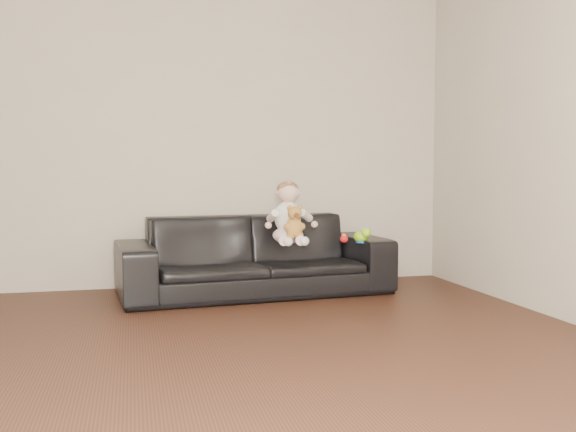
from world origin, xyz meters
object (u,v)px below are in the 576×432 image
object	(u,v)px
teddy_bear	(294,223)
toy_rattle	(344,239)
baby	(288,216)
toy_blue_disc	(362,242)
sofa	(255,255)
toy_green	(361,237)

from	to	relation	value
teddy_bear	toy_rattle	bearing A→B (deg)	31.87
baby	toy_blue_disc	world-z (taller)	baby
toy_blue_disc	teddy_bear	bearing A→B (deg)	-170.67
sofa	teddy_bear	world-z (taller)	teddy_bear
baby	toy_rattle	xyz separation A→B (m)	(0.45, -0.04, -0.19)
teddy_bear	baby	bearing A→B (deg)	111.77
sofa	teddy_bear	distance (m)	0.46
toy_green	toy_rattle	size ratio (longest dim) A/B	2.04
sofa	toy_green	world-z (taller)	sofa
toy_green	toy_blue_disc	size ratio (longest dim) A/B	1.38
toy_rattle	teddy_bear	bearing A→B (deg)	-166.12
toy_rattle	toy_blue_disc	size ratio (longest dim) A/B	0.68
toy_green	sofa	bearing A→B (deg)	169.20
sofa	baby	bearing A→B (deg)	-30.39
baby	toy_blue_disc	size ratio (longest dim) A/B	5.07
sofa	toy_green	size ratio (longest dim) A/B	15.75
toy_rattle	sofa	bearing A→B (deg)	167.09
teddy_bear	toy_green	world-z (taller)	teddy_bear
toy_green	toy_blue_disc	world-z (taller)	toy_green
baby	toy_blue_disc	distance (m)	0.63
toy_green	toy_rattle	distance (m)	0.14
teddy_bear	toy_rattle	xyz separation A→B (m)	(0.44, 0.11, -0.15)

